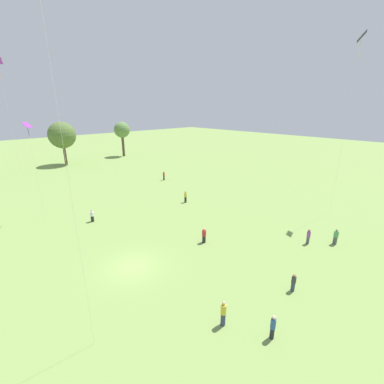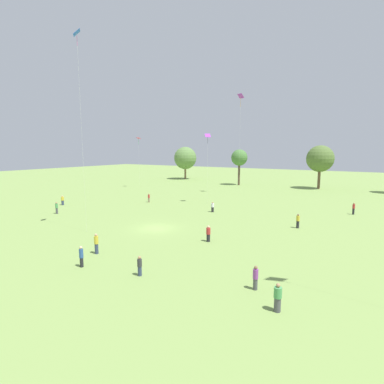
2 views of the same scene
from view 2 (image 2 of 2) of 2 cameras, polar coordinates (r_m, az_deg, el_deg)
The scene contains 20 objects.
ground_plane at distance 37.15m, azimuth -6.89°, elevation -6.87°, with size 240.00×240.00×0.00m, color #7A994C.
tree_0 at distance 97.51m, azimuth -1.30°, elevation 6.48°, with size 7.20×7.20×10.46m.
tree_1 at distance 81.79m, azimuth 9.01°, elevation 6.43°, with size 4.37×4.37×9.62m.
tree_2 at distance 79.13m, azimuth 23.22°, elevation 5.83°, with size 6.44×6.44×10.60m.
person_0 at distance 56.55m, azimuth -23.43°, elevation -1.48°, with size 0.59×0.59×1.68m.
person_1 at distance 46.23m, azimuth 3.94°, elevation -2.89°, with size 0.53×0.53×1.59m.
person_2 at distance 29.31m, azimuth -17.76°, elevation -9.35°, with size 0.53×0.53×1.91m.
person_3 at distance 49.26m, azimuth -24.38°, elevation -2.78°, with size 0.51×0.51×1.77m.
person_4 at distance 23.76m, azimuth -9.94°, elevation -13.70°, with size 0.49×0.49×1.56m.
person_5 at distance 19.43m, azimuth 16.00°, elevation -18.81°, with size 0.61×0.61×1.76m.
person_6 at distance 26.57m, azimuth -20.33°, elevation -11.44°, with size 0.44×0.44×1.77m.
person_7 at distance 31.55m, azimuth 3.13°, elevation -7.95°, with size 0.62×0.62×1.72m.
person_8 at distance 50.42m, azimuth 28.41°, elevation -2.79°, with size 0.48×0.48×1.78m.
person_9 at distance 38.97m, azimuth 19.52°, elevation -5.24°, with size 0.42×0.42×1.77m.
person_10 at distance 21.73m, azimuth 11.99°, elevation -15.68°, with size 0.51×0.51×1.71m.
person_11 at distance 55.17m, azimuth -8.22°, elevation -1.12°, with size 0.38×0.38×1.62m.
kite_0 at distance 52.39m, azimuth 3.01°, elevation 10.21°, with size 1.18×1.17×12.29m.
kite_1 at distance 76.06m, azimuth -10.15°, elevation 9.70°, with size 1.01×0.96×12.53m.
kite_3 at distance 37.93m, azimuth -21.00°, elevation 24.47°, with size 1.17×1.15×22.30m.
kite_5 at distance 64.79m, azimuth 9.25°, elevation 16.88°, with size 1.42×1.22×20.84m.
Camera 2 is at (22.38, -28.07, 9.54)m, focal length 28.00 mm.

